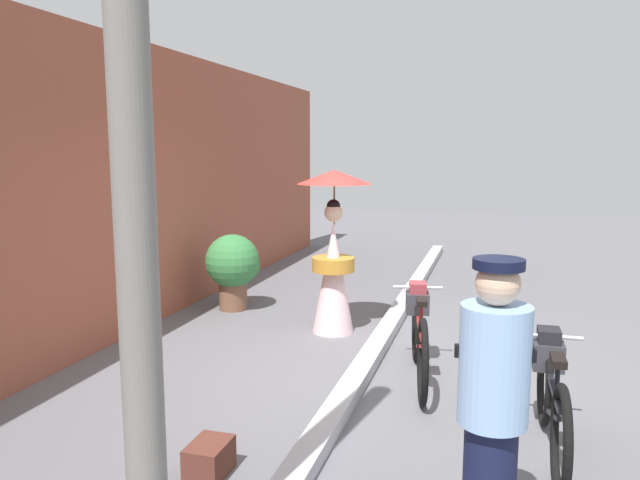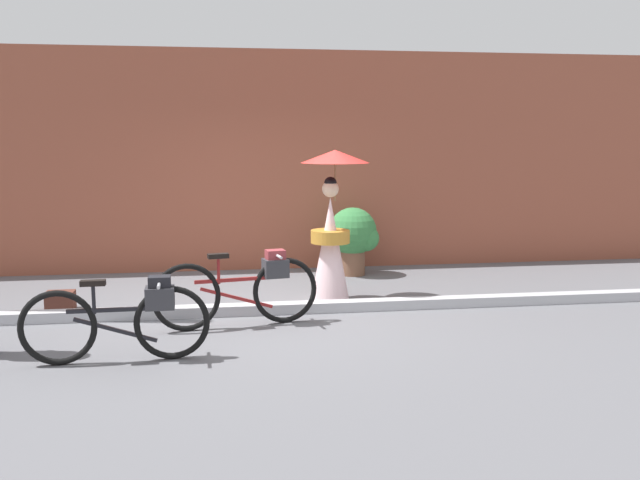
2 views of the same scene
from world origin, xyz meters
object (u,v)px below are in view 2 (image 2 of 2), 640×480
potted_plant_by_door (354,236)px  backpack_on_pavement (60,300)px  bicycle_far_side (125,317)px  person_with_parasol (331,223)px  bicycle_near_officer (244,287)px

potted_plant_by_door → backpack_on_pavement: 4.22m
bicycle_far_side → potted_plant_by_door: size_ratio=1.69×
person_with_parasol → backpack_on_pavement: person_with_parasol is taller
bicycle_near_officer → backpack_on_pavement: (-2.14, 1.08, -0.32)m
person_with_parasol → backpack_on_pavement: 3.39m
potted_plant_by_door → bicycle_near_officer: bearing=-123.3°
person_with_parasol → bicycle_near_officer: bearing=-135.3°
bicycle_near_officer → bicycle_far_side: (-1.13, -1.07, -0.02)m
backpack_on_pavement → bicycle_near_officer: bearing=-26.8°
bicycle_far_side → person_with_parasol: (2.28, 2.20, 0.55)m
bicycle_far_side → backpack_on_pavement: 2.39m
bicycle_near_officer → bicycle_far_side: bicycle_near_officer is taller
person_with_parasol → backpack_on_pavement: size_ratio=5.78×
bicycle_near_officer → backpack_on_pavement: bearing=153.2°
potted_plant_by_door → bicycle_far_side: bearing=-127.7°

